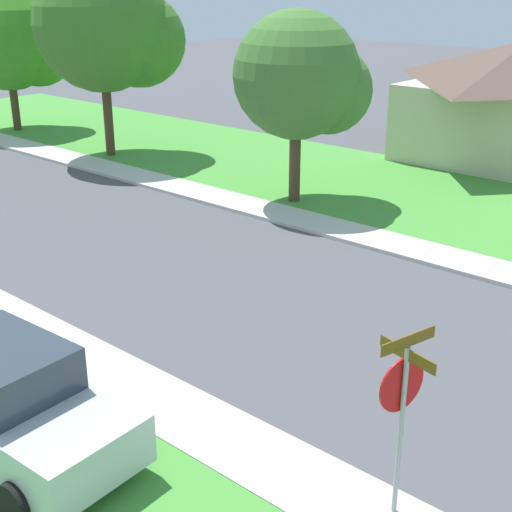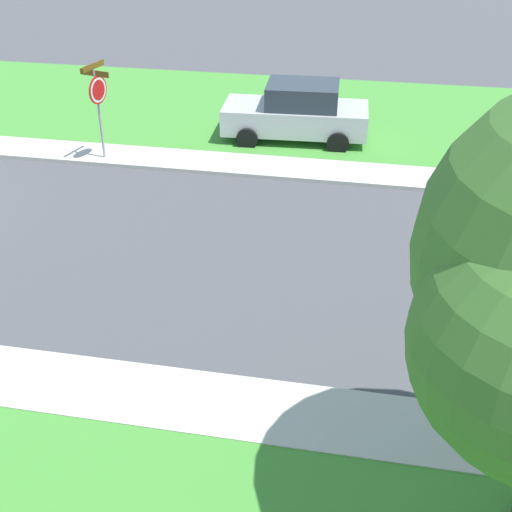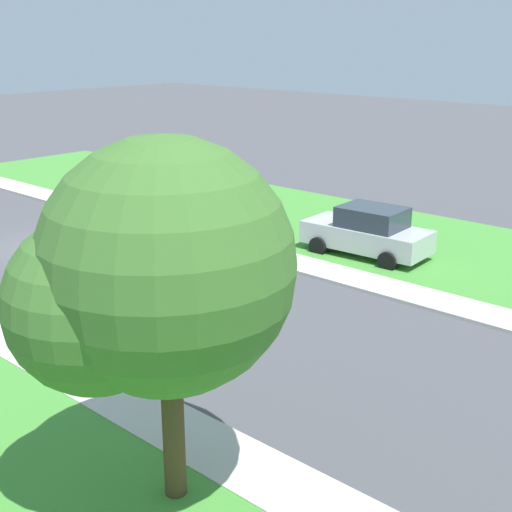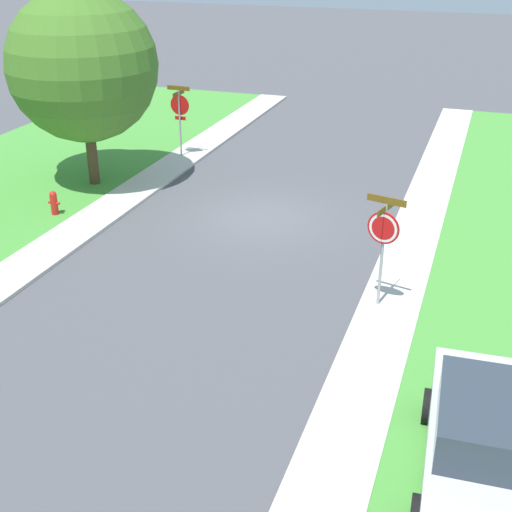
{
  "view_description": "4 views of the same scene",
  "coord_description": "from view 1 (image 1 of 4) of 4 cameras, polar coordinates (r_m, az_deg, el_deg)",
  "views": [
    {
      "loc": [
        -11.5,
        0.64,
        6.86
      ],
      "look_at": [
        -1.03,
        9.77,
        1.4
      ],
      "focal_mm": 50.3,
      "sensor_mm": 36.0,
      "label": 1
    },
    {
      "loc": [
        12.32,
        11.88,
        7.57
      ],
      "look_at": [
        2.28,
        9.99,
        1.4
      ],
      "focal_mm": 47.07,
      "sensor_mm": 36.0,
      "label": 2
    },
    {
      "loc": [
        12.34,
        21.71,
        7.32
      ],
      "look_at": [
        -1.28,
        9.54,
        1.4
      ],
      "focal_mm": 48.56,
      "sensor_mm": 36.0,
      "label": 3
    },
    {
      "loc": [
        -6.37,
        18.64,
        8.11
      ],
      "look_at": [
        -1.76,
        5.4,
        1.4
      ],
      "focal_mm": 48.41,
      "sensor_mm": 36.0,
      "label": 4
    }
  ],
  "objects": [
    {
      "name": "sidewalk_east",
      "position": [
        20.92,
        5.72,
        2.35
      ],
      "size": [
        1.4,
        56.0,
        0.1
      ],
      "primitive_type": "cube",
      "color": "beige",
      "rests_on": "ground"
    },
    {
      "name": "lawn_east",
      "position": [
        24.75,
        12.12,
        4.97
      ],
      "size": [
        8.0,
        56.0,
        0.08
      ],
      "primitive_type": "cube",
      "color": "#479338",
      "rests_on": "ground"
    },
    {
      "name": "sidewalk_west",
      "position": [
        14.89,
        -16.07,
        -6.68
      ],
      "size": [
        1.4,
        56.0,
        0.1
      ],
      "primitive_type": "cube",
      "color": "beige",
      "rests_on": "ground"
    },
    {
      "name": "stop_sign_far_corner",
      "position": [
        9.42,
        11.54,
        -10.88
      ],
      "size": [
        0.9,
        0.9,
        2.77
      ],
      "color": "#9E9EA3",
      "rests_on": "ground"
    },
    {
      "name": "car_silver_driveway_right",
      "position": [
        11.61,
        -19.06,
        -10.9
      ],
      "size": [
        2.21,
        4.39,
        1.76
      ],
      "color": "silver",
      "rests_on": "ground"
    },
    {
      "name": "tree_sidewalk_near",
      "position": [
        22.48,
        3.9,
        13.84
      ],
      "size": [
        4.18,
        3.88,
        5.98
      ],
      "color": "#4C3823",
      "rests_on": "ground"
    },
    {
      "name": "tree_across_right",
      "position": [
        29.14,
        -11.46,
        17.36
      ],
      "size": [
        5.53,
        5.15,
        7.73
      ],
      "color": "#4C3823",
      "rests_on": "ground"
    },
    {
      "name": "tree_sidewalk_mid",
      "position": [
        35.41,
        -18.65,
        15.97
      ],
      "size": [
        5.1,
        4.75,
        6.66
      ],
      "color": "#4C3823",
      "rests_on": "ground"
    }
  ]
}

